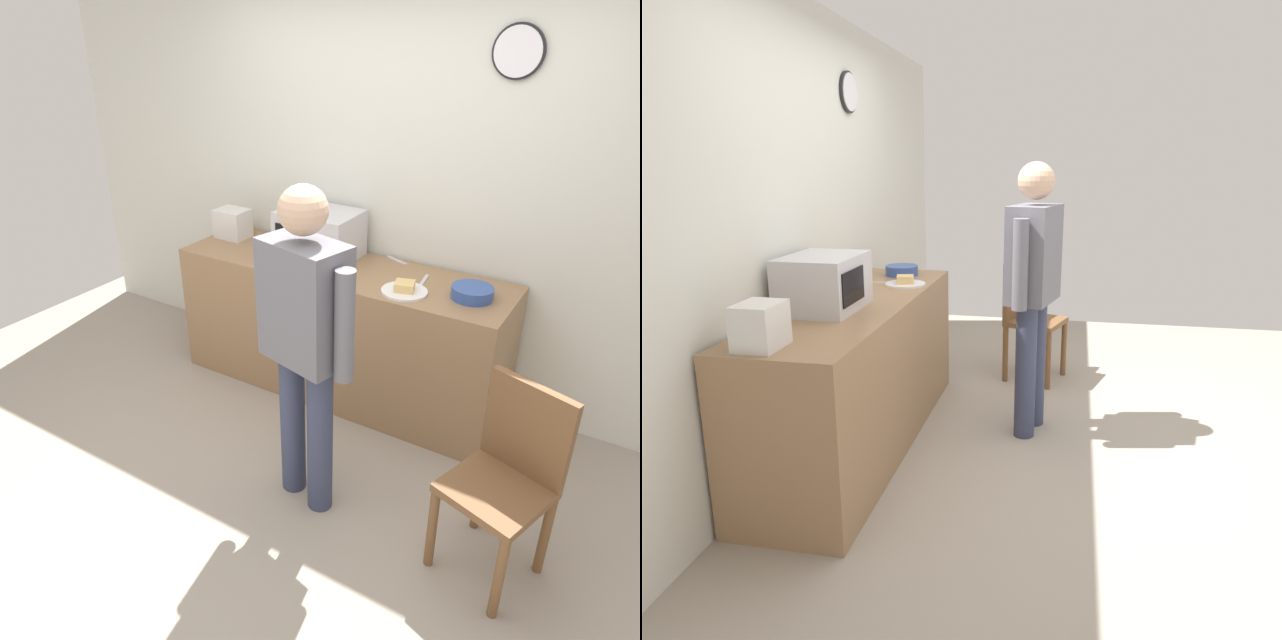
{
  "view_description": "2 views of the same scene",
  "coord_description": "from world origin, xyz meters",
  "views": [
    {
      "loc": [
        1.5,
        -1.79,
        2.3
      ],
      "look_at": [
        -0.02,
        0.68,
        0.81
      ],
      "focal_mm": 33.18,
      "sensor_mm": 36.0,
      "label": 1
    },
    {
      "loc": [
        -3.38,
        -0.02,
        1.68
      ],
      "look_at": [
        -0.06,
        0.62,
        0.78
      ],
      "focal_mm": 33.13,
      "sensor_mm": 36.0,
      "label": 2
    }
  ],
  "objects": [
    {
      "name": "kitchen_counter",
      "position": [
        -0.2,
        1.22,
        0.45
      ],
      "size": [
        2.18,
        0.62,
        0.9
      ],
      "primitive_type": "cube",
      "color": "#93704C",
      "rests_on": "ground_plane"
    },
    {
      "name": "spoon_utensil",
      "position": [
        0.33,
        1.29,
        0.9
      ],
      "size": [
        0.04,
        0.17,
        0.01
      ],
      "primitive_type": "cube",
      "rotation": [
        0.0,
        0.0,
        1.72
      ],
      "color": "silver",
      "rests_on": "kitchen_counter"
    },
    {
      "name": "wooden_chair",
      "position": [
        1.16,
        0.33,
        0.52
      ],
      "size": [
        0.5,
        0.5,
        0.94
      ],
      "color": "brown",
      "rests_on": "ground_plane"
    },
    {
      "name": "toaster",
      "position": [
        -1.13,
        1.3,
        1.0
      ],
      "size": [
        0.22,
        0.18,
        0.2
      ],
      "primitive_type": "cube",
      "color": "silver",
      "rests_on": "kitchen_counter"
    },
    {
      "name": "microwave",
      "position": [
        -0.42,
        1.32,
        1.05
      ],
      "size": [
        0.5,
        0.39,
        0.3
      ],
      "color": "silver",
      "rests_on": "kitchen_counter"
    },
    {
      "name": "back_wall",
      "position": [
        0.0,
        1.6,
        1.3
      ],
      "size": [
        5.4,
        0.13,
        2.6
      ],
      "color": "silver",
      "rests_on": "ground_plane"
    },
    {
      "name": "fork_utensil",
      "position": [
        0.06,
        1.49,
        0.9
      ],
      "size": [
        0.16,
        0.09,
        0.01
      ],
      "primitive_type": "cube",
      "rotation": [
        0.0,
        0.0,
        2.74
      ],
      "color": "silver",
      "rests_on": "kitchen_counter"
    },
    {
      "name": "salad_bowl",
      "position": [
        0.65,
        1.2,
        0.93
      ],
      "size": [
        0.23,
        0.23,
        0.07
      ],
      "primitive_type": "cylinder",
      "color": "#33519E",
      "rests_on": "kitchen_counter"
    },
    {
      "name": "sandwich_plate",
      "position": [
        0.3,
        1.07,
        0.92
      ],
      "size": [
        0.27,
        0.27,
        0.07
      ],
      "color": "white",
      "rests_on": "kitchen_counter"
    },
    {
      "name": "ground_plane",
      "position": [
        0.0,
        0.0,
        0.0
      ],
      "size": [
        6.0,
        6.0,
        0.0
      ],
      "primitive_type": "plane",
      "color": "#9E9384"
    },
    {
      "name": "person_standing",
      "position": [
        0.18,
        0.22,
        0.99
      ],
      "size": [
        0.58,
        0.33,
        1.69
      ],
      "color": "#353D5A",
      "rests_on": "ground_plane"
    }
  ]
}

